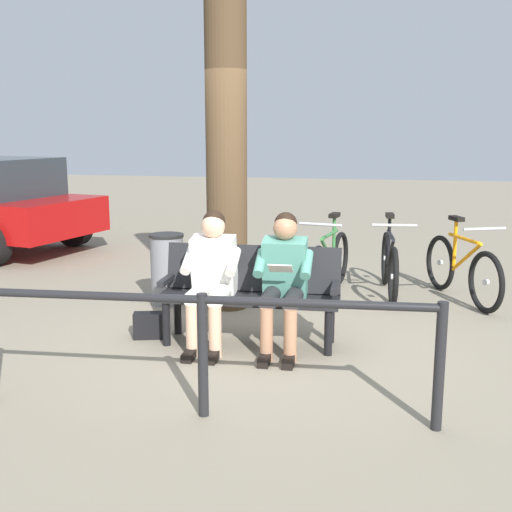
# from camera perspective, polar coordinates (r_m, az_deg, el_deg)

# --- Properties ---
(ground_plane) EXTENTS (40.00, 40.00, 0.00)m
(ground_plane) POSITION_cam_1_polar(r_m,az_deg,el_deg) (5.84, 0.34, -7.62)
(ground_plane) COLOR gray
(bench) EXTENTS (1.61, 0.53, 0.87)m
(bench) POSITION_cam_1_polar(r_m,az_deg,el_deg) (5.68, -0.48, -2.83)
(bench) COLOR black
(bench) RESTS_ON ground
(person_reading) EXTENTS (0.50, 0.77, 1.20)m
(person_reading) POSITION_cam_1_polar(r_m,az_deg,el_deg) (5.44, 2.51, -1.77)
(person_reading) COLOR #4C8C7A
(person_reading) RESTS_ON ground
(person_companion) EXTENTS (0.50, 0.77, 1.20)m
(person_companion) POSITION_cam_1_polar(r_m,az_deg,el_deg) (5.55, -4.05, -1.51)
(person_companion) COLOR white
(person_companion) RESTS_ON ground
(handbag) EXTENTS (0.33, 0.22, 0.24)m
(handbag) POSITION_cam_1_polar(r_m,az_deg,el_deg) (5.95, -9.56, -6.20)
(handbag) COLOR black
(handbag) RESTS_ON ground
(tree_trunk) EXTENTS (0.43, 0.43, 3.73)m
(tree_trunk) POSITION_cam_1_polar(r_m,az_deg,el_deg) (6.67, -2.71, 11.06)
(tree_trunk) COLOR #4C3823
(tree_trunk) RESTS_ON ground
(litter_bin) EXTENTS (0.38, 0.38, 0.78)m
(litter_bin) POSITION_cam_1_polar(r_m,az_deg,el_deg) (7.02, -8.03, -1.16)
(litter_bin) COLOR slate
(litter_bin) RESTS_ON ground
(bicycle_silver) EXTENTS (0.74, 1.57, 0.94)m
(bicycle_silver) POSITION_cam_1_polar(r_m,az_deg,el_deg) (7.46, 18.10, -1.14)
(bicycle_silver) COLOR black
(bicycle_silver) RESTS_ON ground
(bicycle_green) EXTENTS (0.48, 1.68, 0.94)m
(bicycle_green) POSITION_cam_1_polar(r_m,az_deg,el_deg) (7.51, 11.97, -0.74)
(bicycle_green) COLOR black
(bicycle_green) RESTS_ON ground
(bicycle_black) EXTENTS (0.48, 1.67, 0.94)m
(bicycle_black) POSITION_cam_1_polar(r_m,az_deg,el_deg) (7.43, 6.65, -0.70)
(bicycle_black) COLOR black
(bicycle_black) RESTS_ON ground
(railing_fence) EXTENTS (3.12, 0.30, 0.85)m
(railing_fence) POSITION_cam_1_polar(r_m,az_deg,el_deg) (4.19, -4.87, -6.82)
(railing_fence) COLOR black
(railing_fence) RESTS_ON ground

